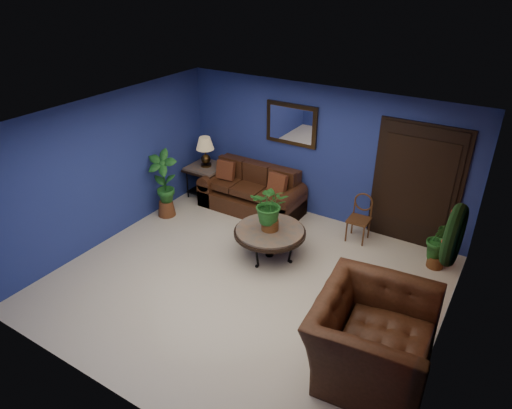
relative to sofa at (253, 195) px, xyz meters
The scene contains 18 objects.
floor 2.41m from the sofa, 60.41° to the right, with size 5.50×5.50×0.00m, color beige.
wall_back 1.57m from the sofa, 19.79° to the left, with size 5.50×0.04×2.50m, color navy.
wall_left 2.77m from the sofa, 127.12° to the right, with size 0.04×5.00×2.50m, color navy.
wall_right_brick 4.54m from the sofa, 27.85° to the right, with size 0.04×5.00×2.50m, color maroon.
ceiling 3.25m from the sofa, 60.41° to the right, with size 5.50×5.00×0.02m, color white.
crown_molding 4.91m from the sofa, 28.03° to the right, with size 0.03×5.00×0.14m, color white.
wall_mirror 1.58m from the sofa, 33.58° to the left, with size 1.02×0.06×0.77m, color #3C2813.
closet_door 3.05m from the sofa, ahead, with size 1.44×0.06×2.18m, color black.
wreath 4.59m from the sofa, 27.64° to the right, with size 0.72×0.72×0.16m, color black.
sofa is the anchor object (origin of this frame).
coffee_table 1.69m from the sofa, 48.63° to the right, with size 1.18×1.18×0.51m.
end_table 1.14m from the sofa, behind, with size 0.73×0.73×0.66m.
table_lamp 1.35m from the sofa, behind, with size 0.36×0.36×0.59m.
side_chair 2.18m from the sofa, ahead, with size 0.37×0.37×0.84m.
armchair 4.29m from the sofa, 39.04° to the right, with size 1.50×1.31×0.98m, color #422112.
coffee_plant 1.80m from the sofa, 48.63° to the right, with size 0.74×0.70×0.80m.
floor_plant 3.54m from the sofa, ahead, with size 0.42×0.35×0.87m.
tall_plant 1.74m from the sofa, 138.54° to the right, with size 0.65×0.54×1.32m.
Camera 1 is at (3.09, -4.68, 4.33)m, focal length 32.00 mm.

